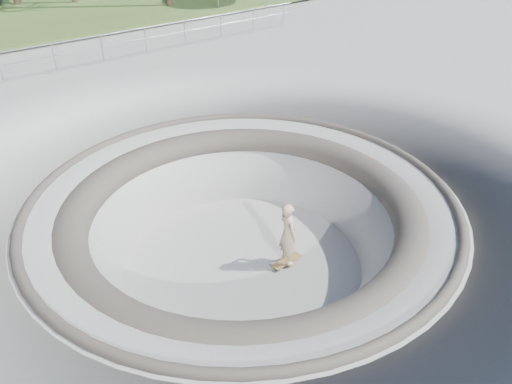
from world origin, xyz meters
The scene contains 5 objects.
ground centered at (0.00, 0.00, 0.00)m, with size 180.00×180.00×0.00m, color #A3A39D.
skate_bowl centered at (0.00, 0.00, -1.83)m, with size 14.00×14.00×4.10m.
safety_railing centered at (0.00, 12.00, 0.69)m, with size 25.00×0.06×1.03m.
skateboard centered at (0.83, -0.76, -1.83)m, with size 0.88×0.27×0.09m.
skater centered at (0.83, -0.76, -0.95)m, with size 0.62×0.41×1.71m, color #DDB58F.
Camera 1 is at (-6.05, -7.99, 6.37)m, focal length 35.00 mm.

